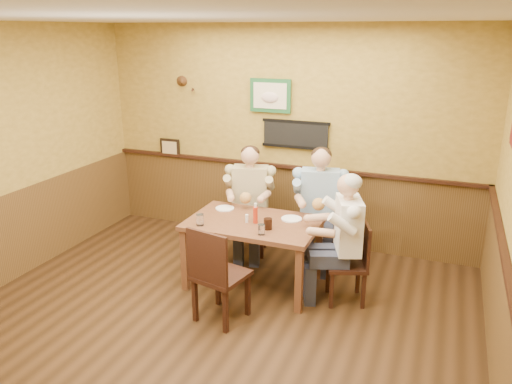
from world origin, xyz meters
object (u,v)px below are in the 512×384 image
chair_right_end (346,262)px  hot_sauce_bottle (255,214)px  diner_white_elder (347,246)px  cola_tumbler (268,224)px  chair_near_side (221,273)px  diner_blue_polo (319,213)px  water_glass_left (200,220)px  pepper_shaker (255,216)px  water_glass_mid (261,229)px  dining_table (253,229)px  chair_back_left (251,220)px  diner_tan_shirt (250,206)px  chair_back_right (318,228)px  salt_shaker (247,218)px

chair_right_end → hot_sauce_bottle: (-0.98, -0.06, 0.42)m
diner_white_elder → cola_tumbler: diner_white_elder is taller
chair_near_side → diner_blue_polo: diner_blue_polo is taller
water_glass_left → pepper_shaker: (0.47, 0.38, -0.02)m
water_glass_mid → dining_table: bearing=124.1°
hot_sauce_bottle → diner_blue_polo: bearing=59.9°
cola_tumbler → hot_sauce_bottle: hot_sauce_bottle is taller
diner_blue_polo → hot_sauce_bottle: (-0.48, -0.83, 0.21)m
water_glass_mid → diner_white_elder: bearing=22.2°
chair_near_side → hot_sauce_bottle: chair_near_side is taller
chair_near_side → chair_back_left: bearing=-66.8°
diner_tan_shirt → diner_blue_polo: 0.87m
chair_back_right → water_glass_mid: (-0.31, -1.10, 0.35)m
chair_back_right → pepper_shaker: (-0.53, -0.73, 0.34)m
diner_blue_polo → hot_sauce_bottle: diner_blue_polo is taller
chair_right_end → diner_tan_shirt: size_ratio=0.69×
chair_back_left → diner_tan_shirt: 0.19m
chair_back_right → diner_blue_polo: diner_blue_polo is taller
cola_tumbler → hot_sauce_bottle: 0.22m
chair_back_left → salt_shaker: 0.93m
chair_right_end → dining_table: bearing=-109.1°
diner_blue_polo → water_glass_left: bearing=-144.8°
diner_white_elder → hot_sauce_bottle: diner_white_elder is taller
pepper_shaker → water_glass_mid: bearing=-59.9°
diner_blue_polo → water_glass_mid: (-0.31, -1.10, 0.16)m
diner_tan_shirt → pepper_shaker: diner_tan_shirt is taller
chair_near_side → dining_table: bearing=-80.6°
chair_near_side → pepper_shaker: (0.03, 0.82, 0.30)m
dining_table → water_glass_mid: 0.40m
chair_back_right → chair_right_end: chair_back_right is taller
dining_table → water_glass_mid: bearing=-55.9°
dining_table → hot_sauce_bottle: bearing=-48.0°
water_glass_mid → cola_tumbler: (0.01, 0.16, 0.00)m
chair_back_left → diner_blue_polo: size_ratio=0.68×
diner_white_elder → cola_tumbler: (-0.80, -0.17, 0.19)m
diner_tan_shirt → water_glass_left: diner_tan_shirt is taller
hot_sauce_bottle → salt_shaker: hot_sauce_bottle is taller
diner_tan_shirt → diner_white_elder: 1.55m
chair_back_right → water_glass_mid: size_ratio=8.47×
diner_tan_shirt → cola_tumbler: diner_tan_shirt is taller
water_glass_left → cola_tumbler: water_glass_left is taller
chair_back_left → chair_right_end: bearing=-42.9°
chair_back_left → diner_tan_shirt: diner_tan_shirt is taller
chair_back_left → diner_blue_polo: 0.89m
dining_table → hot_sauce_bottle: 0.20m
water_glass_mid → chair_back_left: bearing=117.3°
dining_table → chair_back_left: chair_back_left is taller
chair_near_side → water_glass_mid: chair_near_side is taller
pepper_shaker → chair_near_side: bearing=-91.9°
diner_tan_shirt → water_glass_mid: size_ratio=11.72×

